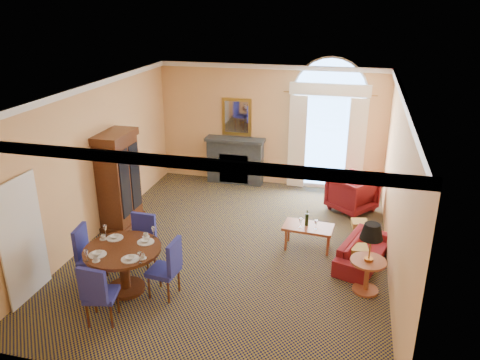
% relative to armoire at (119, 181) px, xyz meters
% --- Properties ---
extents(ground, '(7.50, 7.50, 0.00)m').
position_rel_armoire_xyz_m(ground, '(2.72, -0.46, -1.03)').
color(ground, '#111135').
rests_on(ground, ground).
extents(room_envelope, '(6.04, 7.52, 3.45)m').
position_rel_armoire_xyz_m(room_envelope, '(2.69, 0.21, 1.48)').
color(room_envelope, '#F9BC76').
rests_on(room_envelope, ground).
extents(armoire, '(0.61, 1.08, 2.13)m').
position_rel_armoire_xyz_m(armoire, '(0.00, 0.00, 0.00)').
color(armoire, '#3E1D0E').
rests_on(armoire, ground).
extents(dining_table, '(1.31, 1.31, 1.02)m').
position_rel_armoire_xyz_m(dining_table, '(1.27, -2.33, -0.42)').
color(dining_table, '#3E1D0E').
rests_on(dining_table, ground).
extents(dining_chair_north, '(0.51, 0.51, 1.06)m').
position_rel_armoire_xyz_m(dining_chair_north, '(1.25, -1.55, -0.42)').
color(dining_chair_north, navy).
rests_on(dining_chair_north, ground).
extents(dining_chair_south, '(0.56, 0.56, 1.06)m').
position_rel_armoire_xyz_m(dining_chair_south, '(1.32, -3.27, -0.42)').
color(dining_chair_south, navy).
rests_on(dining_chair_south, ground).
extents(dining_chair_east, '(0.52, 0.52, 1.06)m').
position_rel_armoire_xyz_m(dining_chair_east, '(2.08, -2.29, -0.42)').
color(dining_chair_east, navy).
rests_on(dining_chair_east, ground).
extents(dining_chair_west, '(0.60, 0.60, 1.06)m').
position_rel_armoire_xyz_m(dining_chair_west, '(0.51, -2.23, -0.42)').
color(dining_chair_west, navy).
rests_on(dining_chair_west, ground).
extents(sofa, '(1.13, 1.78, 0.49)m').
position_rel_armoire_xyz_m(sofa, '(5.27, -0.37, -0.78)').
color(sofa, maroon).
rests_on(sofa, ground).
extents(armchair, '(1.32, 1.32, 0.87)m').
position_rel_armoire_xyz_m(armchair, '(4.97, 2.00, -0.59)').
color(armchair, maroon).
rests_on(armchair, ground).
extents(coffee_table, '(1.03, 0.62, 0.84)m').
position_rel_armoire_xyz_m(coffee_table, '(4.17, -0.10, -0.57)').
color(coffee_table, '#A85432').
rests_on(coffee_table, ground).
extents(side_table, '(0.61, 0.61, 1.27)m').
position_rel_armoire_xyz_m(side_table, '(5.32, -1.35, -0.21)').
color(side_table, '#A85432').
rests_on(side_table, ground).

